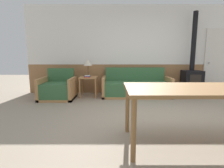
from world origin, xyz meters
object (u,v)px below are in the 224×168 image
object	(u,v)px
dining_table	(207,93)
wood_stove	(192,75)
couch	(136,88)
side_table	(88,80)
table_lamp	(88,63)
armchair	(58,89)

from	to	relation	value
dining_table	wood_stove	bearing A→B (deg)	68.75
couch	dining_table	bearing A→B (deg)	-79.55
side_table	table_lamp	xyz separation A→B (m)	(-0.01, 0.09, 0.50)
armchair	wood_stove	size ratio (longest dim) A/B	0.37
wood_stove	table_lamp	bearing A→B (deg)	-179.44
armchair	dining_table	xyz separation A→B (m)	(2.72, -2.53, 0.44)
dining_table	wood_stove	distance (m)	3.16
side_table	wood_stove	xyz separation A→B (m)	(3.06, 0.12, 0.14)
armchair	wood_stove	world-z (taller)	wood_stove
wood_stove	couch	bearing A→B (deg)	-176.34
table_lamp	dining_table	bearing A→B (deg)	-56.52
dining_table	wood_stove	xyz separation A→B (m)	(1.14, 2.94, -0.09)
armchair	table_lamp	world-z (taller)	table_lamp
couch	side_table	distance (m)	1.40
table_lamp	dining_table	xyz separation A→B (m)	(1.93, -2.91, -0.26)
couch	dining_table	world-z (taller)	couch
wood_stove	side_table	bearing A→B (deg)	-177.79
couch	wood_stove	size ratio (longest dim) A/B	0.81
wood_stove	armchair	bearing A→B (deg)	-173.88
couch	table_lamp	xyz separation A→B (m)	(-1.40, 0.08, 0.71)
couch	wood_stove	bearing A→B (deg)	3.66
side_table	armchair	bearing A→B (deg)	-159.82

